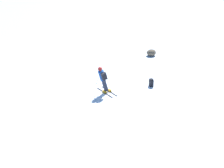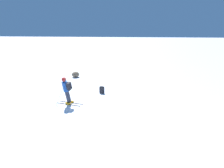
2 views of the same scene
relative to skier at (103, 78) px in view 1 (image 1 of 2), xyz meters
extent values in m
plane|color=white|center=(-0.64, 0.03, -0.99)|extent=(300.00, 300.00, 0.00)
cube|color=black|center=(-0.46, 0.06, -0.98)|extent=(0.42, 1.69, 0.01)
cube|color=black|center=(-0.11, -0.01, -0.98)|extent=(0.42, 1.69, 0.01)
cube|color=orange|center=(-0.46, 0.06, -0.92)|extent=(0.19, 0.30, 0.12)
cube|color=orange|center=(-0.11, -0.01, -0.92)|extent=(0.19, 0.30, 0.12)
cylinder|color=#2D3342|center=(-0.14, 0.00, -0.48)|extent=(0.52, 0.35, 0.84)
cylinder|color=#194799|center=(0.06, -0.04, 0.21)|extent=(0.56, 0.43, 0.70)
sphere|color=tan|center=(0.17, -0.06, 0.62)|extent=(0.32, 0.28, 0.28)
sphere|color=#AD231E|center=(0.18, -0.06, 0.64)|extent=(0.37, 0.32, 0.32)
cube|color=black|center=(0.12, 0.21, 0.24)|extent=(0.42, 0.25, 0.50)
cylinder|color=#B7B7BC|center=(-0.59, -0.22, -0.37)|extent=(0.87, 0.37, 1.24)
cylinder|color=#B7B7BC|center=(0.23, -0.38, -0.44)|extent=(0.05, 0.53, 1.11)
cube|color=black|center=(-2.93, 1.41, -0.77)|extent=(0.35, 0.37, 0.44)
cube|color=black|center=(-2.93, 1.41, -0.52)|extent=(0.31, 0.33, 0.06)
ellipsoid|color=#7A664C|center=(-7.87, -2.49, -0.72)|extent=(0.83, 0.71, 0.54)
camera|label=1|loc=(11.90, 12.63, 7.18)|focal=50.00mm
camera|label=2|loc=(11.72, 5.21, 3.38)|focal=35.00mm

